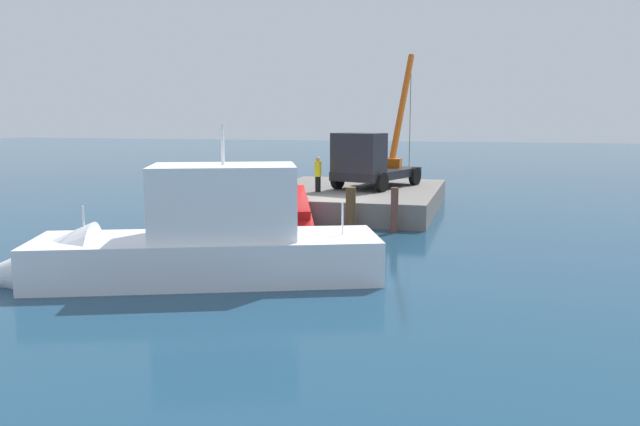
{
  "coord_description": "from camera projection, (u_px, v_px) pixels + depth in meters",
  "views": [
    {
      "loc": [
        28.21,
        6.99,
        4.9
      ],
      "look_at": [
        1.29,
        -0.18,
        0.67
      ],
      "focal_mm": 35.8,
      "sensor_mm": 36.0,
      "label": 1
    }
  ],
  "objects": [
    {
      "name": "dock",
      "position": [
        353.0,
        198.0,
        34.05
      ],
      "size": [
        11.69,
        8.9,
        1.12
      ],
      "primitive_type": "cube",
      "color": "slate",
      "rests_on": "ground"
    },
    {
      "name": "piling_near",
      "position": [
        251.0,
        206.0,
        28.84
      ],
      "size": [
        0.34,
        0.34,
        1.81
      ],
      "primitive_type": "cylinder",
      "color": "brown",
      "rests_on": "ground"
    },
    {
      "name": "piling_far",
      "position": [
        351.0,
        209.0,
        27.59
      ],
      "size": [
        0.44,
        0.44,
        1.88
      ],
      "primitive_type": "cylinder",
      "color": "brown",
      "rests_on": "ground"
    },
    {
      "name": "crane_truck",
      "position": [
        371.0,
        160.0,
        33.75
      ],
      "size": [
        9.31,
        4.31,
        7.55
      ],
      "color": "black",
      "rests_on": "dock"
    },
    {
      "name": "dock_worker",
      "position": [
        318.0,
        174.0,
        32.17
      ],
      "size": [
        0.34,
        0.34,
        1.77
      ],
      "color": "black",
      "rests_on": "dock"
    },
    {
      "name": "piling_end",
      "position": [
        394.0,
        210.0,
        27.09
      ],
      "size": [
        0.32,
        0.32,
        1.92
      ],
      "primitive_type": "cylinder",
      "color": "brown",
      "rests_on": "ground"
    },
    {
      "name": "piling_mid",
      "position": [
        293.0,
        204.0,
        28.32
      ],
      "size": [
        0.35,
        0.35,
        2.07
      ],
      "primitive_type": "cylinder",
      "color": "brown",
      "rests_on": "ground"
    },
    {
      "name": "moored_yacht",
      "position": [
        163.0,
        259.0,
        19.14
      ],
      "size": [
        7.2,
        12.37,
        5.97
      ],
      "color": "white",
      "rests_on": "ground"
    },
    {
      "name": "ground",
      "position": [
        331.0,
        224.0,
        29.47
      ],
      "size": [
        200.0,
        200.0,
        0.0
      ],
      "primitive_type": "plane",
      "color": "navy"
    },
    {
      "name": "salvaged_car",
      "position": [
        289.0,
        213.0,
        27.98
      ],
      "size": [
        4.79,
        3.42,
        2.48
      ],
      "color": "red",
      "rests_on": "ground"
    }
  ]
}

